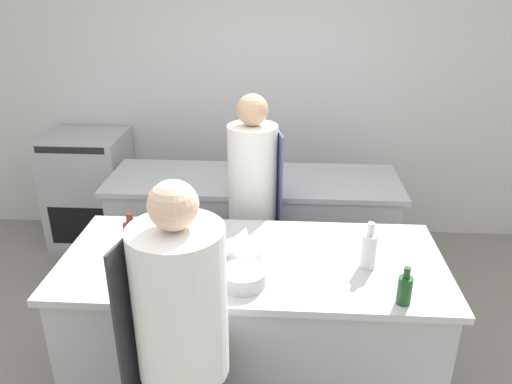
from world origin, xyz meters
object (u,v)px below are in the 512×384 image
Objects in this scene: bottle_olive_oil at (405,289)px; bowl_mixing_large at (244,277)px; bottle_vinegar at (369,250)px; chef_at_prep_near at (184,357)px; oven_range at (90,189)px; bowl_prep_small at (246,252)px; chef_at_stove at (253,208)px; bottle_wine at (132,235)px; bottle_cooking_oil at (198,248)px.

bottle_olive_oil is 0.87× the size of bowl_mixing_large.
bowl_mixing_large is at bearing -162.20° from bottle_vinegar.
chef_at_prep_near is 6.20× the size of bottle_vinegar.
chef_at_prep_near is at bearing -60.64° from oven_range.
chef_at_prep_near is at bearing -106.82° from bowl_prep_small.
chef_at_stove is at bearing -31.29° from oven_range.
bottle_wine is (-1.32, 0.11, -0.02)m from bottle_vinegar.
bottle_vinegar is at bearing 17.80° from bowl_mixing_large.
chef_at_prep_near is at bearing -161.24° from bottle_olive_oil.
bowl_mixing_large is at bearing -25.60° from bottle_wine.
bowl_mixing_large is at bearing 172.39° from bottle_olive_oil.
bottle_vinegar reaches higher than bottle_olive_oil.
oven_range is 5.14× the size of bowl_prep_small.
chef_at_stove reaches higher than oven_range.
bowl_mixing_large is (1.62, -2.03, 0.43)m from oven_range.
chef_at_stove is 7.32× the size of bottle_wine.
bottle_wine is 1.16× the size of bottle_cooking_oil.
chef_at_prep_near reaches higher than bowl_mixing_large.
bottle_olive_oil is 0.88× the size of bottle_wine.
bottle_vinegar reaches higher than bowl_mixing_large.
bowl_mixing_large is 0.27m from bowl_prep_small.
chef_at_stove is at bearing 48.95° from bottle_wine.
bottle_wine reaches higher than oven_range.
bottle_wine is at bearing 175.21° from bottle_vinegar.
bottle_cooking_oil is (0.40, -0.10, -0.01)m from bottle_wine.
chef_at_stove is at bearing 3.03° from chef_at_prep_near.
bottle_cooking_oil is at bearing -27.99° from chef_at_stove.
bottle_olive_oil is at bearing -17.09° from bottle_cooking_oil.
oven_range is at bearing 128.59° from bowl_mixing_large.
chef_at_prep_near is 0.76m from bowl_prep_small.
bottle_cooking_oil is (-1.05, 0.32, -0.00)m from bottle_olive_oil.
bottle_cooking_oil is 0.27m from bowl_prep_small.
chef_at_stove is 1.00m from bottle_wine.
bowl_mixing_large is at bearing -16.24° from chef_at_prep_near.
chef_at_stove is at bearing 128.53° from bottle_vinegar.
chef_at_prep_near is at bearing -19.58° from chef_at_stove.
chef_at_prep_near is 8.18× the size of bowl_prep_small.
bottle_vinegar is 0.92m from bottle_cooking_oil.
oven_range is at bearing 138.36° from bottle_olive_oil.
bottle_wine is at bearing -52.97° from chef_at_stove.
bottle_vinegar is (0.68, -0.85, 0.18)m from chef_at_stove.
bowl_prep_small is at bearing -4.08° from bottle_wine.
bottle_wine reaches higher than bottle_olive_oil.
bottle_vinegar is (0.88, 0.66, 0.19)m from chef_at_prep_near.
bottle_cooking_oil is 0.86× the size of bowl_mixing_large.
chef_at_prep_near is 0.52m from bowl_mixing_large.
oven_range is 2.02m from bottle_wine.
bottle_vinegar is at bearing -38.69° from oven_range.
bottle_olive_oil is at bearing -67.87° from bottle_vinegar.
chef_at_prep_near reaches higher than bottle_vinegar.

